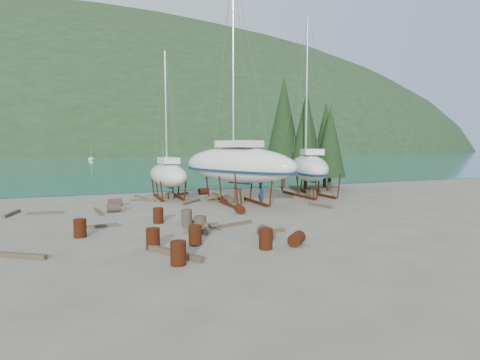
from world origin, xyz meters
name	(u,v)px	position (x,y,z in m)	size (l,w,h in m)	color
ground	(231,218)	(0.00, 0.00, 0.00)	(600.00, 600.00, 0.00)	#625E4D
bay_water	(102,152)	(0.00, 315.00, 0.01)	(700.00, 700.00, 0.00)	teal
far_hill	(102,152)	(0.00, 320.00, 0.00)	(800.00, 360.00, 110.00)	#1D3219
far_house_center	(66,150)	(-20.00, 190.00, 2.92)	(6.60, 5.60, 5.60)	beige
far_house_right	(164,149)	(30.00, 190.00, 2.92)	(6.60, 5.60, 5.60)	beige
cypress_near_right	(306,132)	(12.50, 12.00, 5.79)	(3.60, 3.60, 10.00)	black
cypress_mid_right	(330,141)	(14.00, 10.00, 4.92)	(3.06, 3.06, 8.50)	black
cypress_back_left	(284,124)	(11.00, 14.00, 6.66)	(4.14, 4.14, 11.50)	black
cypress_far_right	(325,138)	(15.50, 13.00, 5.21)	(3.24, 3.24, 9.00)	black
moored_boat_mid	(163,162)	(10.00, 80.00, 0.39)	(2.00, 5.00, 6.05)	silver
moored_boat_far	(91,159)	(-8.00, 110.00, 0.39)	(2.00, 5.00, 6.05)	silver
large_sailboat_near	(236,164)	(2.67, 6.10, 2.96)	(7.51, 12.09, 18.37)	silver
large_sailboat_far	(309,167)	(9.92, 7.29, 2.52)	(6.28, 10.08, 15.39)	silver
small_sailboat_shore	(168,174)	(-1.81, 10.36, 2.00)	(2.97, 7.78, 12.17)	silver
worker	(261,192)	(4.19, 4.79, 0.86)	(0.63, 0.41, 1.72)	#122250
drum_0	(153,239)	(-5.38, -5.10, 0.44)	(0.58, 0.58, 0.88)	#4E220D
drum_1	(266,232)	(-0.16, -5.22, 0.29)	(0.58, 0.58, 0.88)	#2D2823
drum_3	(178,253)	(-4.85, -7.65, 0.44)	(0.58, 0.58, 0.88)	#4E220D
drum_4	(204,191)	(1.66, 11.70, 0.29)	(0.58, 0.58, 0.88)	#4E220D
drum_5	(187,217)	(-2.92, -0.92, 0.44)	(0.58, 0.58, 0.88)	#2D2823
drum_6	(240,209)	(1.13, 1.44, 0.29)	(0.58, 0.58, 0.88)	#4E220D
drum_7	(266,239)	(-0.96, -6.88, 0.44)	(0.58, 0.58, 0.88)	#4E220D
drum_8	(80,228)	(-8.30, -1.77, 0.44)	(0.58, 0.58, 0.88)	#4E220D
drum_9	(115,203)	(-6.22, 7.31, 0.29)	(0.58, 0.58, 0.88)	#2D2823
drum_10	(195,235)	(-3.56, -5.15, 0.44)	(0.58, 0.58, 0.88)	#4E220D
drum_11	(228,199)	(2.08, 6.27, 0.29)	(0.58, 0.58, 0.88)	#2D2823
drum_12	(297,239)	(0.56, -6.83, 0.29)	(0.58, 0.58, 0.88)	#4E220D
drum_14	(158,215)	(-4.29, 0.21, 0.44)	(0.58, 0.58, 0.88)	#4E220D
drum_15	(114,208)	(-6.42, 4.92, 0.29)	(0.58, 0.58, 0.88)	#2D2823
drum_16	(200,225)	(-2.76, -3.11, 0.44)	(0.58, 0.58, 0.88)	#2D2823
timber_0	(142,200)	(-4.07, 9.33, 0.07)	(0.14, 2.20, 0.14)	brown
timber_1	(320,206)	(7.49, 1.77, 0.10)	(0.19, 2.12, 0.19)	brown
timber_2	(12,214)	(-12.51, 6.19, 0.09)	(0.19, 2.34, 0.19)	brown
timber_3	(203,224)	(-2.11, -1.35, 0.07)	(0.15, 3.04, 0.15)	brown
timber_5	(233,224)	(-0.63, -2.04, 0.08)	(0.16, 2.64, 0.16)	brown
timber_6	(180,194)	(-0.45, 12.07, 0.10)	(0.19, 1.90, 0.19)	brown
timber_7	(272,231)	(0.59, -4.32, 0.09)	(0.17, 1.53, 0.17)	brown
timber_9	(140,197)	(-3.98, 11.32, 0.08)	(0.15, 2.15, 0.15)	brown
timber_10	(191,202)	(-0.68, 7.00, 0.08)	(0.16, 2.61, 0.16)	brown
timber_12	(98,226)	(-7.47, 0.16, 0.08)	(0.17, 2.06, 0.17)	brown
timber_14	(14,255)	(-10.61, -4.38, 0.09)	(0.18, 2.83, 0.18)	brown
timber_15	(98,211)	(-7.42, 5.14, 0.07)	(0.15, 2.79, 0.15)	brown
timber_16	(175,253)	(-4.75, -6.50, 0.11)	(0.23, 2.91, 0.23)	brown
timber_17	(45,213)	(-10.60, 5.77, 0.08)	(0.16, 2.18, 0.16)	brown
timber_pile_fore	(201,226)	(-2.61, -2.73, 0.30)	(1.80, 1.80, 0.60)	brown
timber_pile_aft	(217,197)	(1.47, 7.33, 0.30)	(1.80, 1.80, 0.60)	brown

